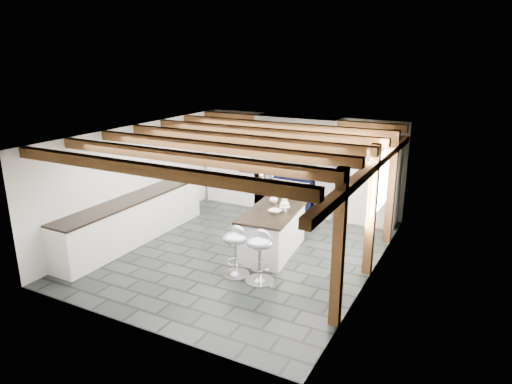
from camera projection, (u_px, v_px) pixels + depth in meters
The scene contains 6 objects.
ground at pixel (242, 250), 8.98m from camera, with size 6.00×6.00×0.00m, color black.
room_shell at pixel (249, 177), 10.14m from camera, with size 6.00×6.03×6.00m.
range_cooker at pixel (296, 192), 11.11m from camera, with size 1.00×0.63×0.99m.
kitchen_island at pixel (272, 231), 8.77m from camera, with size 1.08×1.81×1.14m.
bar_stool_near at pixel (260, 251), 7.57m from camera, with size 0.53×0.53×0.91m.
bar_stool_far at pixel (236, 246), 7.80m from camera, with size 0.56×0.56×0.89m.
Camera 1 is at (4.08, -7.19, 3.71)m, focal length 32.00 mm.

